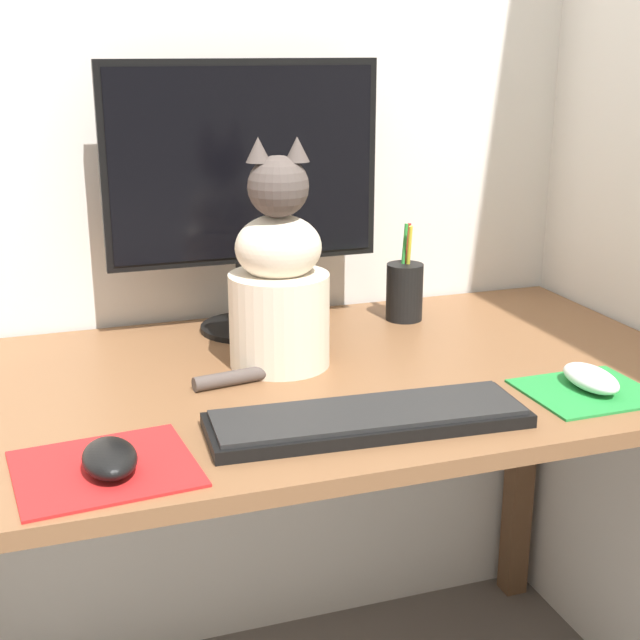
{
  "coord_description": "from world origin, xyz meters",
  "views": [
    {
      "loc": [
        -0.39,
        -1.26,
        1.22
      ],
      "look_at": [
        0.01,
        -0.08,
        0.84
      ],
      "focal_mm": 50.0,
      "sensor_mm": 36.0,
      "label": 1
    }
  ],
  "objects_px": {
    "pen_cup": "(404,291)",
    "computer_mouse_left": "(110,458)",
    "keyboard": "(368,419)",
    "cat": "(279,284)",
    "monitor": "(244,181)",
    "computer_mouse_right": "(591,378)"
  },
  "relations": [
    {
      "from": "computer_mouse_right",
      "to": "computer_mouse_left",
      "type": "bearing_deg",
      "value": -176.51
    },
    {
      "from": "computer_mouse_left",
      "to": "computer_mouse_right",
      "type": "xyz_separation_m",
      "value": [
        0.72,
        0.04,
        -0.0
      ]
    },
    {
      "from": "keyboard",
      "to": "pen_cup",
      "type": "bearing_deg",
      "value": 64.06
    },
    {
      "from": "computer_mouse_left",
      "to": "pen_cup",
      "type": "height_order",
      "value": "pen_cup"
    },
    {
      "from": "cat",
      "to": "computer_mouse_left",
      "type": "bearing_deg",
      "value": -123.79
    },
    {
      "from": "monitor",
      "to": "keyboard",
      "type": "xyz_separation_m",
      "value": [
        0.05,
        -0.47,
        -0.26
      ]
    },
    {
      "from": "keyboard",
      "to": "pen_cup",
      "type": "relative_size",
      "value": 2.45
    },
    {
      "from": "keyboard",
      "to": "computer_mouse_left",
      "type": "height_order",
      "value": "computer_mouse_left"
    },
    {
      "from": "pen_cup",
      "to": "monitor",
      "type": "bearing_deg",
      "value": 174.12
    },
    {
      "from": "pen_cup",
      "to": "computer_mouse_left",
      "type": "bearing_deg",
      "value": -141.81
    },
    {
      "from": "monitor",
      "to": "cat",
      "type": "xyz_separation_m",
      "value": [
        0.0,
        -0.2,
        -0.14
      ]
    },
    {
      "from": "pen_cup",
      "to": "cat",
      "type": "bearing_deg",
      "value": -150.53
    },
    {
      "from": "cat",
      "to": "pen_cup",
      "type": "distance_m",
      "value": 0.35
    },
    {
      "from": "monitor",
      "to": "keyboard",
      "type": "height_order",
      "value": "monitor"
    },
    {
      "from": "computer_mouse_right",
      "to": "cat",
      "type": "height_order",
      "value": "cat"
    },
    {
      "from": "keyboard",
      "to": "cat",
      "type": "distance_m",
      "value": 0.31
    },
    {
      "from": "cat",
      "to": "pen_cup",
      "type": "bearing_deg",
      "value": 40.64
    },
    {
      "from": "keyboard",
      "to": "monitor",
      "type": "bearing_deg",
      "value": 99.51
    },
    {
      "from": "monitor",
      "to": "pen_cup",
      "type": "height_order",
      "value": "monitor"
    },
    {
      "from": "computer_mouse_left",
      "to": "pen_cup",
      "type": "xyz_separation_m",
      "value": [
        0.6,
        0.47,
        0.03
      ]
    },
    {
      "from": "monitor",
      "to": "cat",
      "type": "distance_m",
      "value": 0.24
    },
    {
      "from": "monitor",
      "to": "computer_mouse_right",
      "type": "distance_m",
      "value": 0.67
    }
  ]
}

